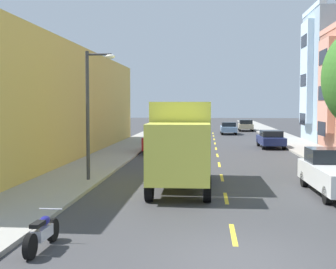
# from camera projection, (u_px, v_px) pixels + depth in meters

# --- Properties ---
(ground_plane) EXTENTS (160.00, 160.00, 0.00)m
(ground_plane) POSITION_uv_depth(u_px,v_px,m) (215.00, 145.00, 40.81)
(ground_plane) COLOR #38383A
(sidewalk_left) EXTENTS (3.20, 120.00, 0.14)m
(sidewalk_left) POSITION_uv_depth(u_px,v_px,m) (130.00, 146.00, 39.40)
(sidewalk_left) COLOR #99968E
(sidewalk_left) RESTS_ON ground_plane
(sidewalk_right) EXTENTS (3.20, 120.00, 0.14)m
(sidewalk_right) POSITION_uv_depth(u_px,v_px,m) (304.00, 147.00, 38.24)
(sidewalk_right) COLOR #99968E
(sidewalk_right) RESTS_ON ground_plane
(lane_centerline_dashes) EXTENTS (0.14, 47.20, 0.01)m
(lane_centerline_dashes) POSITION_uv_depth(u_px,v_px,m) (217.00, 152.00, 35.34)
(lane_centerline_dashes) COLOR yellow
(lane_centerline_dashes) RESTS_ON ground_plane
(apartment_block_opposite) EXTENTS (10.00, 36.00, 7.24)m
(apartment_block_opposite) POSITION_uv_depth(u_px,v_px,m) (13.00, 103.00, 31.75)
(apartment_block_opposite) COLOR tan
(apartment_block_opposite) RESTS_ON ground_plane
(street_lamp) EXTENTS (1.35, 0.28, 5.79)m
(street_lamp) POSITION_uv_depth(u_px,v_px,m) (91.00, 104.00, 21.28)
(street_lamp) COLOR #38383D
(street_lamp) RESTS_ON sidewalk_left
(delivery_box_truck) EXTENTS (2.47, 7.57, 3.65)m
(delivery_box_truck) POSITION_uv_depth(u_px,v_px,m) (182.00, 140.00, 20.31)
(delivery_box_truck) COLOR #D8D84C
(delivery_box_truck) RESTS_ON ground_plane
(parked_wagon_champagne) EXTENTS (1.96, 4.75, 1.50)m
(parked_wagon_champagne) POSITION_uv_depth(u_px,v_px,m) (246.00, 125.00, 62.27)
(parked_wagon_champagne) COLOR tan
(parked_wagon_champagne) RESTS_ON ground_plane
(parked_pickup_white) EXTENTS (2.12, 5.34, 1.73)m
(parked_pickup_white) POSITION_uv_depth(u_px,v_px,m) (336.00, 173.00, 18.73)
(parked_pickup_white) COLOR silver
(parked_pickup_white) RESTS_ON ground_plane
(parked_wagon_orange) EXTENTS (1.90, 4.73, 1.50)m
(parked_wagon_orange) POSITION_uv_depth(u_px,v_px,m) (172.00, 130.00, 50.62)
(parked_wagon_orange) COLOR orange
(parked_wagon_orange) RESTS_ON ground_plane
(parked_suv_red) EXTENTS (1.98, 4.81, 1.93)m
(parked_suv_red) POSITION_uv_depth(u_px,v_px,m) (159.00, 139.00, 34.75)
(parked_suv_red) COLOR #AD1E1E
(parked_suv_red) RESTS_ON ground_plane
(parked_sedan_navy) EXTENTS (1.90, 4.54, 1.43)m
(parked_sedan_navy) POSITION_uv_depth(u_px,v_px,m) (271.00, 139.00, 38.32)
(parked_sedan_navy) COLOR navy
(parked_sedan_navy) RESTS_ON ground_plane
(parked_pickup_forest) EXTENTS (2.12, 5.34, 1.73)m
(parked_pickup_forest) POSITION_uv_depth(u_px,v_px,m) (165.00, 134.00, 42.49)
(parked_pickup_forest) COLOR #194C28
(parked_pickup_forest) RESTS_ON ground_plane
(moving_sky_sedan) EXTENTS (1.80, 4.50, 1.43)m
(moving_sky_sedan) POSITION_uv_depth(u_px,v_px,m) (229.00, 128.00, 55.62)
(moving_sky_sedan) COLOR #7A9EC6
(moving_sky_sedan) RESTS_ON ground_plane
(parked_motorcycle) EXTENTS (0.62, 2.05, 0.90)m
(parked_motorcycle) POSITION_uv_depth(u_px,v_px,m) (42.00, 233.00, 11.59)
(parked_motorcycle) COLOR black
(parked_motorcycle) RESTS_ON ground_plane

